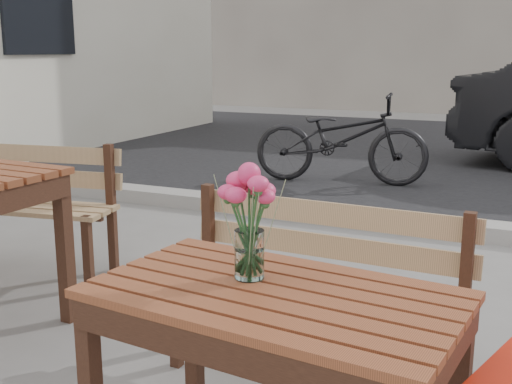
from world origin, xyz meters
TOP-DOWN VIEW (x-y plane):
  - street at (0.00, 5.06)m, footprint 30.00×8.12m
  - main_table at (0.09, -0.16)m, footprint 1.14×0.74m
  - main_bench at (-0.03, 0.61)m, footprint 1.27×0.42m
  - main_vase at (-0.02, -0.09)m, footprint 0.20×0.20m
  - second_bench at (-2.19, 1.15)m, footprint 1.37×0.59m
  - bicycle at (-1.13, 4.53)m, footprint 1.85×0.90m

SIDE VIEW (x-z plane):
  - street at x=0.00m, z-range -0.03..0.09m
  - bicycle at x=-1.13m, z-range 0.00..0.93m
  - main_bench at x=-0.03m, z-range 0.08..0.86m
  - second_bench at x=-2.19m, z-range 0.09..0.91m
  - main_table at x=0.09m, z-range 0.22..0.89m
  - main_vase at x=-0.02m, z-range 0.71..1.07m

